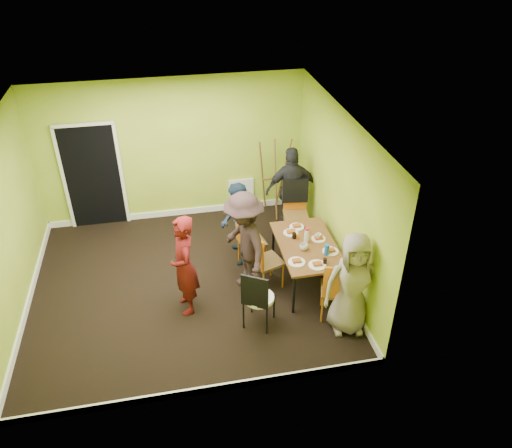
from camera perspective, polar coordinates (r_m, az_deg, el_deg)
The scene contains 28 objects.
ground at distance 8.41m, azimuth -7.83°, elevation -6.82°, with size 5.00×5.00×0.00m, color black.
room_walls at distance 7.86m, azimuth -8.56°, elevation -1.09°, with size 5.04×4.54×2.82m.
dining_table at distance 8.02m, azimuth 5.86°, elevation -2.65°, with size 0.90×1.50×0.75m.
chair_left_far at distance 8.42m, azimuth -0.99°, elevation -1.61°, with size 0.50×0.49×1.01m.
chair_left_near at distance 7.93m, azimuth 0.81°, elevation -3.89°, with size 0.54×0.54×1.04m.
chair_back_end at distance 9.17m, azimuth 4.51°, elevation 3.14°, with size 0.53×0.60×1.13m.
chair_front_end at distance 7.43m, azimuth 9.17°, elevation -7.25°, with size 0.55×0.55×1.05m.
chair_bentwood at distance 7.24m, azimuth 0.17°, elevation -8.32°, with size 0.54×0.55×1.02m.
easel at distance 9.81m, azimuth 2.05°, elevation 5.36°, with size 0.65×0.61×1.62m.
plate_near_left at distance 8.23m, azimuth 3.99°, elevation -1.01°, with size 0.25×0.25×0.01m, color white.
plate_near_right at distance 7.59m, azimuth 4.67°, elevation -4.35°, with size 0.26×0.26×0.01m, color white.
plate_far_back at distance 8.38m, azimuth 4.67°, elevation -0.32°, with size 0.24×0.24×0.01m, color white.
plate_far_front at distance 7.56m, azimuth 7.01°, elevation -4.68°, with size 0.27×0.27×0.01m, color white.
plate_wall_back at distance 8.12m, azimuth 7.16°, elevation -1.69°, with size 0.23×0.23×0.01m, color white.
plate_wall_front at distance 7.87m, azimuth 8.50°, elevation -3.10°, with size 0.26×0.26×0.01m, color white.
thermos at distance 7.98m, azimuth 5.80°, elevation -1.35°, with size 0.07×0.07×0.23m, color white.
blue_bottle at distance 7.74m, azimuth 8.10°, elevation -2.92°, with size 0.08×0.08×0.19m, color #1857B4.
orange_bottle at distance 8.08m, azimuth 4.75°, elevation -1.45°, with size 0.04×0.04×0.08m, color orange.
glass_mid at distance 8.08m, azimuth 4.38°, elevation -1.34°, with size 0.07×0.07×0.10m, color black.
glass_back at distance 8.25m, azimuth 5.75°, elevation -0.68°, with size 0.07×0.07×0.08m, color black.
glass_front at distance 7.58m, azimuth 7.89°, elevation -4.23°, with size 0.06×0.06×0.10m, color black.
cup_a at distance 7.83m, azimuth 5.47°, elevation -2.63°, with size 0.13×0.13×0.10m, color white.
cup_b at distance 8.11m, azimuth 7.12°, elevation -1.40°, with size 0.10×0.10×0.09m, color white.
person_standing at distance 7.46m, azimuth -8.21°, elevation -4.75°, with size 0.60×0.39×1.64m, color #530E0E.
person_left_far at distance 8.47m, azimuth -2.10°, elevation 0.02°, with size 0.72×0.56×1.48m, color #132131.
person_left_near at distance 7.77m, azimuth -1.35°, elevation -2.18°, with size 1.12×0.64×1.74m, color black.
person_back_end at distance 9.32m, azimuth 4.09°, elevation 3.96°, with size 0.98×0.41×1.67m, color black.
person_front_end at distance 7.18m, azimuth 10.92°, elevation -6.78°, with size 0.80×0.52×1.64m, color gray.
Camera 1 is at (-0.14, -6.50, 5.33)m, focal length 35.00 mm.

